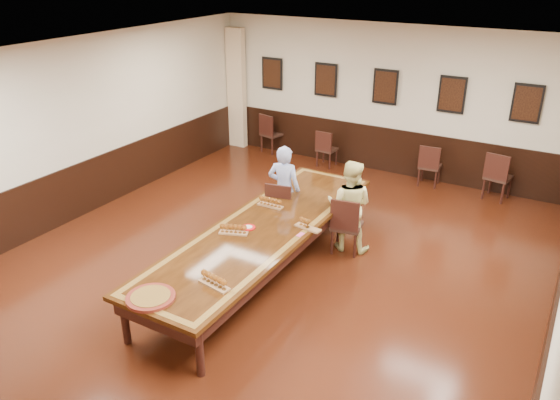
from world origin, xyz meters
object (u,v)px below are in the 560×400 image
Objects in this scene: spare_chair_b at (327,148)px; spare_chair_d at (498,176)px; spare_chair_a at (272,133)px; conference_table at (263,235)px; carved_platter at (151,297)px; chair_woman at (347,224)px; spare_chair_c at (430,165)px; person_man at (284,189)px; person_woman at (349,206)px; chair_man at (282,207)px.

spare_chair_b is 3.72m from spare_chair_d.
spare_chair_a is 0.19× the size of conference_table.
conference_table is (-2.56, -4.65, 0.12)m from spare_chair_d.
spare_chair_d reaches higher than carved_platter.
conference_table is (-0.84, -1.21, 0.12)m from chair_woman.
conference_table is at bearing 71.41° from spare_chair_c.
chair_woman is 1.15× the size of spare_chair_b.
person_woman is at bearing 167.79° from person_man.
spare_chair_d is 0.63× the size of person_man.
spare_chair_d is (2.95, 3.41, 0.00)m from chair_man.
person_man reaches higher than person_woman.
person_man is (-1.25, 0.13, 0.29)m from chair_woman.
person_woman reaches higher than spare_chair_c.
person_woman is at bearing 79.38° from spare_chair_c.
spare_chair_b is at bearing 9.69° from spare_chair_d.
spare_chair_b is (-2.00, 3.41, -0.06)m from chair_woman.
carved_platter is (-1.01, -3.46, 0.28)m from chair_woman.
spare_chair_c reaches higher than spare_chair_b.
person_woman is (-0.38, -3.35, 0.31)m from spare_chair_c.
spare_chair_c reaches higher than carved_platter.
spare_chair_c is (2.36, 0.04, 0.03)m from spare_chair_b.
spare_chair_a is at bearing -54.90° from person_woman.
spare_chair_b is 0.56× the size of person_woman.
chair_woman is 3.61m from carved_platter.
spare_chair_d is at bearing 68.37° from carved_platter.
chair_woman is 3.84m from spare_chair_d.
chair_woman is at bearing 163.13° from person_man.
person_woman reaches higher than spare_chair_d.
person_man is 1.42m from conference_table.
spare_chair_d is at bearing -177.86° from spare_chair_b.
carved_platter is (-1.37, -6.91, 0.32)m from spare_chair_c.
spare_chair_c is at bearing -125.72° from chair_man.
spare_chair_c is (3.96, -0.18, -0.03)m from spare_chair_a.
spare_chair_d reaches higher than spare_chair_a.
spare_chair_b is 3.38m from person_man.
carved_platter is at bearing 100.00° from spare_chair_b.
chair_woman is 3.48m from spare_chair_c.
conference_table is at bearing 105.87° from spare_chair_b.
person_woman is at bearing 148.88° from spare_chair_a.
carved_platter is (-0.17, -2.25, 0.16)m from conference_table.
person_man reaches higher than carved_platter.
person_woman is at bearing 74.45° from carved_platter.
spare_chair_a is 1.12× the size of spare_chair_b.
spare_chair_c is at bearing -106.73° from person_woman.
chair_man is 0.64× the size of person_woman.
spare_chair_c is (1.59, 3.43, -0.04)m from chair_man.
chair_man is 0.63× the size of person_man.
person_man reaches higher than spare_chair_d.
conference_table is at bearing 96.69° from chair_man.
spare_chair_d is at bearing -168.63° from spare_chair_a.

